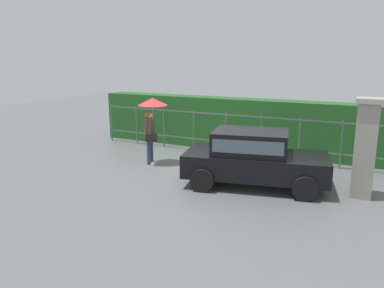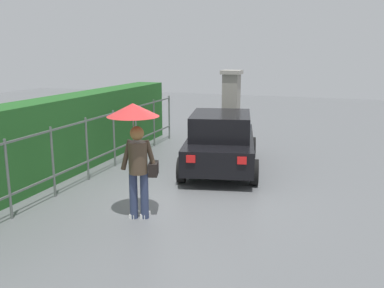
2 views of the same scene
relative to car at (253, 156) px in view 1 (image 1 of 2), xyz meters
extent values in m
plane|color=slate|center=(-1.85, 0.26, -0.80)|extent=(40.00, 40.00, 0.00)
cube|color=black|center=(0.06, 0.01, -0.22)|extent=(3.97, 2.41, 0.60)
cube|color=black|center=(-0.09, -0.02, 0.38)|extent=(2.17, 1.82, 0.60)
cube|color=#4C5B66|center=(-0.09, -0.02, 0.40)|extent=(2.02, 1.81, 0.33)
cylinder|color=black|center=(1.09, 1.11, -0.50)|extent=(0.62, 0.31, 0.60)
cylinder|color=black|center=(1.46, -0.53, -0.50)|extent=(0.62, 0.31, 0.60)
cylinder|color=black|center=(-1.35, 0.56, -0.50)|extent=(0.62, 0.31, 0.60)
cylinder|color=black|center=(-0.98, -1.08, -0.50)|extent=(0.62, 0.31, 0.60)
cube|color=red|center=(-1.88, 0.14, -0.07)|extent=(0.10, 0.21, 0.16)
cube|color=red|center=(-1.64, -0.93, -0.07)|extent=(0.10, 0.21, 0.16)
cylinder|color=#2D3856|center=(-3.65, 0.62, -0.37)|extent=(0.15, 0.15, 0.86)
cylinder|color=#2D3856|center=(-3.59, 0.43, -0.37)|extent=(0.15, 0.15, 0.86)
cube|color=white|center=(-3.59, 0.64, -0.76)|extent=(0.26, 0.10, 0.08)
cube|color=white|center=(-3.53, 0.45, -0.76)|extent=(0.26, 0.10, 0.08)
cylinder|color=#473828|center=(-3.62, 0.53, 0.35)|extent=(0.34, 0.34, 0.58)
sphere|color=#DBAD89|center=(-3.62, 0.53, 0.78)|extent=(0.22, 0.22, 0.22)
sphere|color=olive|center=(-3.65, 0.52, 0.80)|extent=(0.25, 0.25, 0.25)
cylinder|color=#473828|center=(-3.61, 0.76, 0.37)|extent=(0.16, 0.24, 0.56)
cylinder|color=#473828|center=(-3.47, 0.34, 0.37)|extent=(0.16, 0.24, 0.56)
cylinder|color=#B2B2B7|center=(-3.55, 0.64, 0.69)|extent=(0.02, 0.02, 0.77)
cone|color=red|center=(-3.55, 0.64, 1.19)|extent=(0.94, 0.94, 0.23)
cube|color=black|center=(-3.42, 0.32, 0.11)|extent=(0.37, 0.26, 0.24)
cube|color=gray|center=(2.63, 0.41, 0.35)|extent=(0.48, 0.48, 2.30)
cube|color=#9E998E|center=(2.63, 0.41, 1.56)|extent=(0.60, 0.60, 0.12)
cylinder|color=#59605B|center=(-6.96, 2.73, -0.05)|extent=(0.05, 0.05, 1.50)
cylinder|color=#59605B|center=(-5.70, 2.73, -0.05)|extent=(0.05, 0.05, 1.50)
cylinder|color=#59605B|center=(-4.43, 2.73, -0.05)|extent=(0.05, 0.05, 1.50)
cylinder|color=#59605B|center=(-3.17, 2.73, -0.05)|extent=(0.05, 0.05, 1.50)
cylinder|color=#59605B|center=(-1.91, 2.73, -0.05)|extent=(0.05, 0.05, 1.50)
cylinder|color=#59605B|center=(-0.64, 2.73, -0.05)|extent=(0.05, 0.05, 1.50)
cylinder|color=#59605B|center=(0.62, 2.73, -0.05)|extent=(0.05, 0.05, 1.50)
cylinder|color=#59605B|center=(1.89, 2.73, -0.05)|extent=(0.05, 0.05, 1.50)
cube|color=#59605B|center=(-1.91, 2.73, 0.62)|extent=(10.11, 0.03, 0.04)
cube|color=#59605B|center=(-1.91, 2.73, -0.35)|extent=(10.11, 0.03, 0.04)
cube|color=#235B23|center=(-1.91, 3.66, 0.15)|extent=(11.11, 0.90, 1.90)
camera|label=1|loc=(2.94, -9.23, 2.50)|focal=35.07mm
camera|label=2|loc=(-10.18, -2.82, 2.23)|focal=39.44mm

